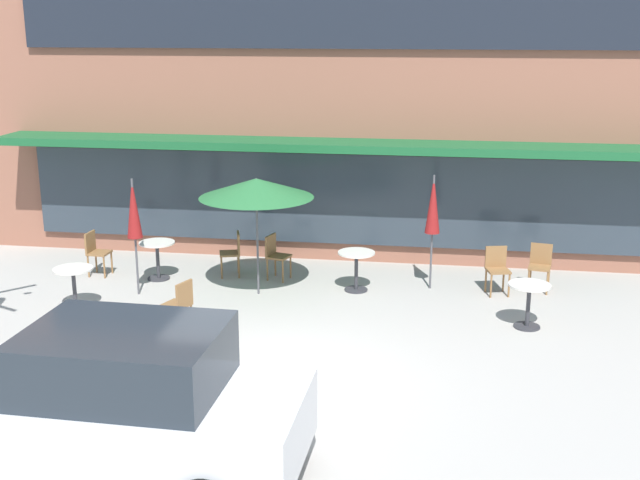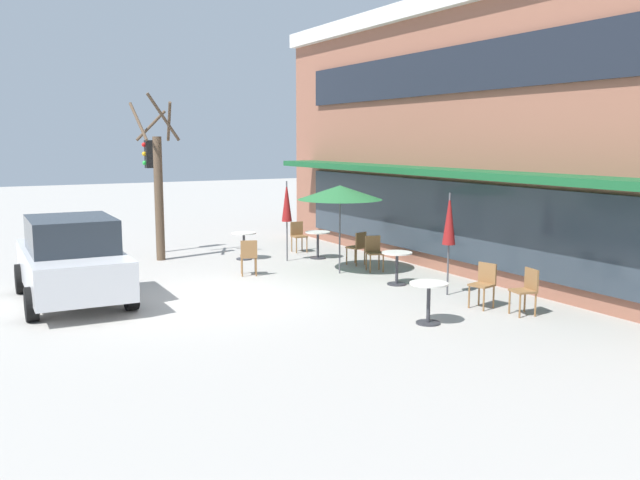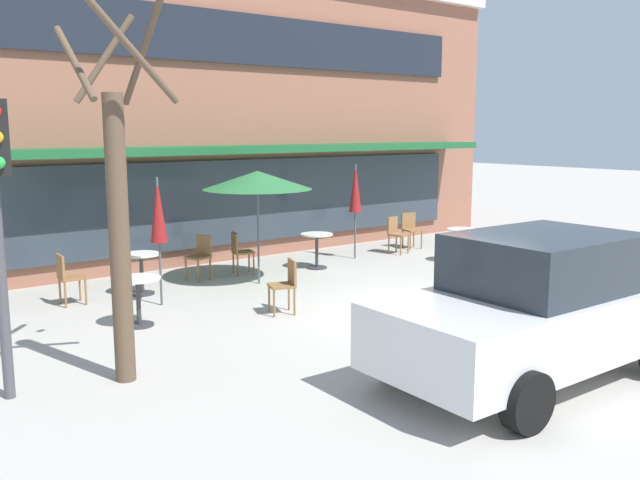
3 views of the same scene
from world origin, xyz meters
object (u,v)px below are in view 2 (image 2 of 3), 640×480
Objects in this scene: cafe_chair_2 at (526,288)px; cafe_chair_3 at (484,282)px; cafe_table_near_wall at (244,241)px; patio_umbrella_cream_folded at (340,193)px; cafe_chair_1 at (358,246)px; cafe_table_streetside at (318,240)px; cafe_table_mid_patio at (397,263)px; patio_umbrella_corner_open at (287,202)px; street_tree at (158,188)px; cafe_chair_5 at (374,250)px; cafe_chair_0 at (298,234)px; parked_sedan at (72,259)px; patio_umbrella_green_folded at (449,220)px; traffic_light_pole at (152,175)px; cafe_chair_4 at (249,255)px; cafe_table_by_tree at (429,296)px.

cafe_chair_2 and cafe_chair_3 have the same top height.
cafe_table_near_wall is at bearing -164.61° from cafe_chair_3.
cafe_chair_2 is (5.22, 1.04, -1.50)m from patio_umbrella_cream_folded.
cafe_table_near_wall is at bearing -134.55° from cafe_chair_1.
cafe_table_streetside is at bearing 65.61° from cafe_table_near_wall.
cafe_chair_3 reaches higher than cafe_table_mid_patio.
cafe_table_near_wall is 3.25m from cafe_chair_1.
street_tree is (-1.83, -3.01, 0.38)m from patio_umbrella_corner_open.
patio_umbrella_corner_open reaches higher than cafe_chair_5.
patio_umbrella_cream_folded is (3.02, 1.32, 1.51)m from cafe_table_near_wall.
cafe_table_near_wall is 1.98m from cafe_chair_0.
cafe_chair_5 is (3.15, 2.25, 0.01)m from cafe_table_near_wall.
cafe_chair_3 is (4.40, 0.72, -1.50)m from patio_umbrella_cream_folded.
cafe_table_near_wall is at bearing -144.43° from cafe_chair_5.
parked_sedan is (2.13, -5.95, -0.75)m from patio_umbrella_corner_open.
patio_umbrella_green_folded reaches higher than parked_sedan.
cafe_chair_0 is at bearing -178.22° from patio_umbrella_green_folded.
cafe_chair_0 is (-1.26, 0.99, -1.10)m from patio_umbrella_corner_open.
cafe_chair_2 is at bearing 21.97° from traffic_light_pole.
cafe_table_near_wall is 2.34m from cafe_chair_4.
cafe_chair_0 is at bearing -171.99° from cafe_chair_1.
patio_umbrella_corner_open reaches higher than cafe_chair_1.
patio_umbrella_cream_folded is 0.49× the size of street_tree.
cafe_table_mid_patio is at bearing -1.53° from cafe_chair_0.
traffic_light_pole is at bearing -115.61° from cafe_chair_0.
cafe_chair_1 is at bearing 176.94° from cafe_chair_3.
cafe_table_by_tree is at bearing 47.46° from parked_sedan.
cafe_chair_3 is (-0.82, -0.32, 0.00)m from cafe_chair_2.
parked_sedan is at bearing -73.16° from cafe_table_streetside.
cafe_table_streetside is at bearing -178.60° from cafe_chair_3.
cafe_chair_3 is at bearing -3.06° from cafe_chair_1.
cafe_table_by_tree is at bearing -47.50° from patio_umbrella_green_folded.
cafe_table_streetside is 6.56m from cafe_chair_3.
cafe_chair_4 is at bearing -143.77° from patio_umbrella_green_folded.
patio_umbrella_cream_folded and patio_umbrella_corner_open have the same top height.
cafe_chair_2 is 1.00× the size of cafe_chair_3.
patio_umbrella_corner_open is 2.47× the size of cafe_chair_2.
patio_umbrella_green_folded reaches higher than cafe_chair_4.
street_tree is 1.30m from traffic_light_pole.
cafe_chair_3 is (-0.42, 1.70, 0.01)m from cafe_table_by_tree.
cafe_chair_3 is (7.42, 2.04, 0.01)m from cafe_table_near_wall.
patio_umbrella_corner_open is 4.24m from traffic_light_pole.
cafe_table_near_wall and cafe_table_mid_patio have the same top height.
cafe_chair_5 is at bearing 177.19° from cafe_chair_3.
cafe_table_streetside is 7.15m from cafe_table_by_tree.
patio_umbrella_green_folded reaches higher than cafe_table_mid_patio.
cafe_chair_2 is 0.26× the size of traffic_light_pole.
patio_umbrella_cream_folded reaches higher than cafe_table_streetside.
patio_umbrella_corner_open is 0.49× the size of street_tree.
cafe_table_near_wall is 0.85× the size of cafe_chair_4.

